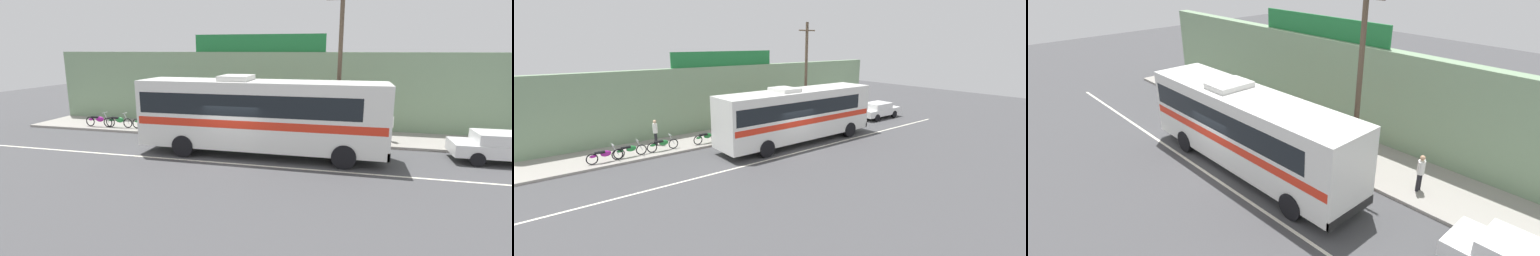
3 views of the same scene
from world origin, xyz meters
TOP-DOWN VIEW (x-y plane):
  - ground_plane at (0.00, 0.00)m, footprint 70.00×70.00m
  - sidewalk_slab at (0.00, 5.20)m, footprint 30.00×3.60m
  - storefront_facade at (0.00, 7.35)m, footprint 30.00×0.70m
  - storefront_billboard at (-0.62, 7.35)m, footprint 8.45×0.12m
  - road_center_stripe at (0.00, -0.80)m, footprint 30.00×0.14m
  - intercity_bus at (0.97, 0.84)m, footprint 11.51×2.63m
  - parked_car at (11.80, 2.23)m, footprint 4.30×1.87m
  - utility_pole at (4.54, 3.86)m, footprint 1.60×0.22m
  - motorcycle_black at (-8.89, 4.12)m, footprint 1.86×0.56m
  - motorcycle_red at (-4.10, 3.97)m, footprint 1.89×0.56m
  - motorcycle_blue at (-10.27, 4.03)m, footprint 1.91×0.56m
  - motorcycle_purple at (-6.97, 4.14)m, footprint 1.95×0.56m
  - pedestrian_far_left at (-6.88, 5.52)m, footprint 0.30×0.48m
  - pedestrian_by_curb at (7.31, 4.54)m, footprint 0.30×0.48m

SIDE VIEW (x-z plane):
  - ground_plane at x=0.00m, z-range 0.00..0.00m
  - road_center_stripe at x=0.00m, z-range 0.00..0.01m
  - sidewalk_slab at x=0.00m, z-range 0.00..0.14m
  - motorcycle_black at x=-8.89m, z-range 0.09..1.04m
  - motorcycle_red at x=-4.10m, z-range 0.09..1.04m
  - motorcycle_blue at x=-10.27m, z-range 0.09..1.04m
  - motorcycle_purple at x=-6.97m, z-range 0.09..1.04m
  - parked_car at x=11.80m, z-range 0.05..1.42m
  - pedestrian_by_curb at x=7.31m, z-range 0.26..1.84m
  - pedestrian_far_left at x=-6.88m, z-range 0.27..1.94m
  - intercity_bus at x=0.97m, z-range 0.17..3.96m
  - storefront_facade at x=0.00m, z-range 0.00..4.80m
  - utility_pole at x=4.54m, z-range 0.27..8.15m
  - storefront_billboard at x=-0.62m, z-range 4.80..5.90m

